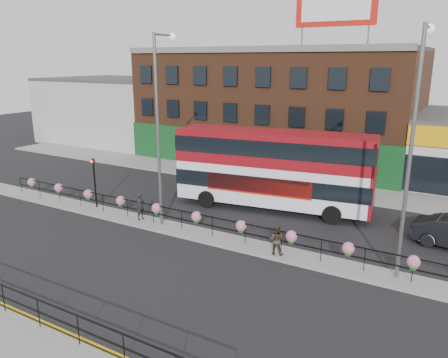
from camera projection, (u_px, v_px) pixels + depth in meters
The scene contains 16 objects.
ground at pixel (197, 235), 24.02m from camera, with size 120.00×120.00×0.00m, color black.
north_pavement at pixel (282, 183), 34.02m from camera, with size 60.00×4.00×0.15m, color gray.
median at pixel (197, 234), 24.00m from camera, with size 60.00×1.60×0.15m, color gray.
yellow_line_inner at pixel (50, 324), 15.92m from camera, with size 60.00×0.10×0.01m, color gold.
yellow_line_outer at pixel (46, 327), 15.77m from camera, with size 60.00×0.10×0.01m, color gold.
brick_building at pixel (277, 106), 41.25m from camera, with size 25.00×12.21×10.30m.
warehouse_west at pixel (118, 109), 51.46m from camera, with size 15.50×12.00×7.30m.
billboard at pixel (336, 5), 31.83m from camera, with size 6.00×0.29×4.40m.
median_railing at pixel (196, 217), 23.74m from camera, with size 30.04×0.56×1.23m.
south_railing at pixel (2, 292), 16.30m from camera, with size 20.04×0.05×1.12m.
double_decker_bus at pixel (274, 162), 27.56m from camera, with size 12.68×4.62×5.02m.
pedestrian_a at pixel (141, 207), 25.75m from camera, with size 0.48×0.64×1.61m, color black.
pedestrian_b at pixel (276, 240), 21.15m from camera, with size 0.84×0.71×1.52m, color #382E23.
lamp_column_west at pixel (160, 115), 23.79m from camera, with size 0.38×1.86×10.60m.
lamp_column_east at pixel (413, 134), 17.69m from camera, with size 0.38×1.86×10.59m.
traffic_light_median at pixel (94, 172), 27.56m from camera, with size 0.15×0.28×3.65m.
Camera 1 is at (12.49, -18.59, 9.35)m, focal length 35.00 mm.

